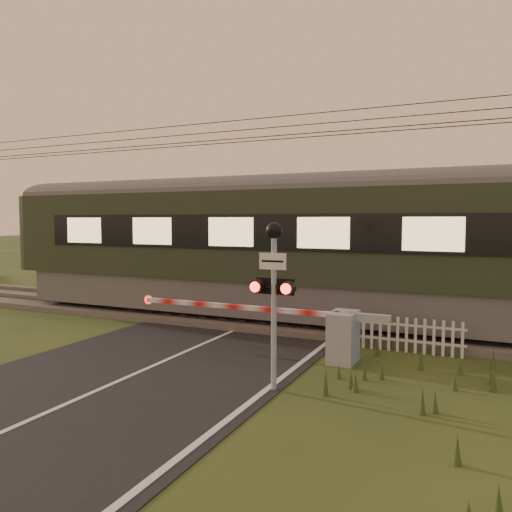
% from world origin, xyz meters
% --- Properties ---
extents(ground, '(160.00, 160.00, 0.00)m').
position_xyz_m(ground, '(0.00, 0.00, 0.00)').
color(ground, '#263B16').
rests_on(ground, ground).
extents(road, '(6.00, 140.00, 0.03)m').
position_xyz_m(road, '(0.02, -0.23, 0.01)').
color(road, black).
rests_on(road, ground).
extents(track_bed, '(140.00, 3.40, 0.39)m').
position_xyz_m(track_bed, '(0.00, 6.50, 0.07)').
color(track_bed, '#47423D').
rests_on(track_bed, ground).
extents(overhead_wires, '(120.00, 0.62, 0.62)m').
position_xyz_m(overhead_wires, '(0.00, 6.50, 5.72)').
color(overhead_wires, black).
rests_on(overhead_wires, ground).
extents(boom_gate, '(6.27, 0.85, 1.13)m').
position_xyz_m(boom_gate, '(3.27, 3.22, 0.62)').
color(boom_gate, gray).
rests_on(boom_gate, ground).
extents(crossing_signal, '(0.77, 0.34, 3.04)m').
position_xyz_m(crossing_signal, '(2.85, 0.92, 2.09)').
color(crossing_signal, gray).
rests_on(crossing_signal, ground).
extents(picket_fence, '(3.21, 0.07, 0.82)m').
position_xyz_m(picket_fence, '(4.37, 4.60, 0.41)').
color(picket_fence, silver).
rests_on(picket_fence, ground).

